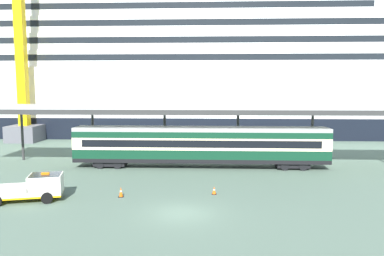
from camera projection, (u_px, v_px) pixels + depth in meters
The scene contains 8 objects.
ground_plane at pixel (181, 213), 24.39m from camera, with size 400.00×400.00×0.00m, color #546B5B.
cruise_ship at pixel (93, 65), 69.79m from camera, with size 120.22×26.73×36.41m.
platform_canopy at pixel (201, 108), 37.92m from camera, with size 47.91×5.72×6.25m.
train_carriage at pixel (201, 145), 37.91m from camera, with size 25.54×2.81×4.11m.
service_truck at pixel (32, 187), 27.00m from camera, with size 5.54×3.26×2.02m.
traffic_cone_near at pixel (214, 190), 28.59m from camera, with size 0.36×0.36×0.63m.
traffic_cone_mid at pixel (121, 192), 27.89m from camera, with size 0.36×0.36×0.78m.
dockside_crane at pixel (26, 0), 53.61m from camera, with size 18.58×4.40×64.02m.
Camera 1 is at (1.73, -23.56, 8.26)m, focal length 34.96 mm.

